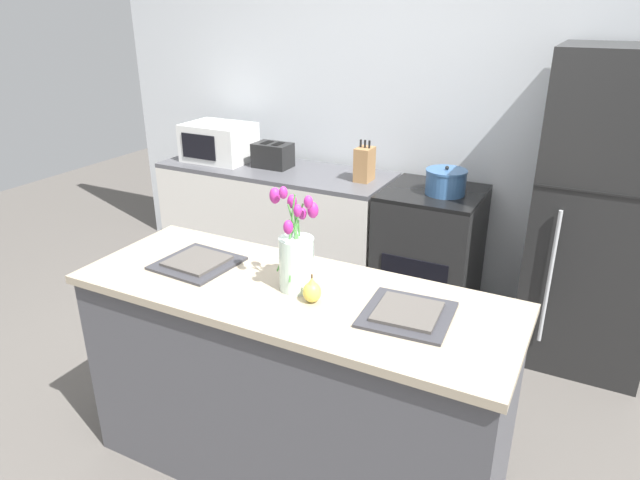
{
  "coord_description": "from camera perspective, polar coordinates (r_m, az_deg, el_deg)",
  "views": [
    {
      "loc": [
        1.03,
        -1.74,
        1.97
      ],
      "look_at": [
        0.0,
        0.25,
        1.04
      ],
      "focal_mm": 32.0,
      "sensor_mm": 36.0,
      "label": 1
    }
  ],
  "objects": [
    {
      "name": "ground_plane",
      "position": [
        2.82,
        -2.51,
        -21.72
      ],
      "size": [
        10.0,
        10.0,
        0.0
      ],
      "primitive_type": "plane",
      "color": "#59544F"
    },
    {
      "name": "back_wall",
      "position": [
        3.92,
        12.14,
        13.05
      ],
      "size": [
        5.2,
        0.08,
        2.7
      ],
      "color": "silver",
      "rests_on": "ground_plane"
    },
    {
      "name": "kitchen_island",
      "position": [
        2.52,
        -2.69,
        -14.21
      ],
      "size": [
        1.8,
        0.66,
        0.92
      ],
      "color": "#4C4C51",
      "rests_on": "ground_plane"
    },
    {
      "name": "back_counter",
      "position": [
        4.22,
        -4.37,
        1.38
      ],
      "size": [
        1.68,
        0.6,
        0.89
      ],
      "color": "silver",
      "rests_on": "ground_plane"
    },
    {
      "name": "stove_range",
      "position": [
        3.78,
        10.8,
        -1.58
      ],
      "size": [
        0.6,
        0.61,
        0.89
      ],
      "color": "black",
      "rests_on": "ground_plane"
    },
    {
      "name": "refrigerator",
      "position": [
        3.51,
        26.3,
        2.27
      ],
      "size": [
        0.68,
        0.67,
        1.78
      ],
      "color": "black",
      "rests_on": "ground_plane"
    },
    {
      "name": "flower_vase",
      "position": [
        2.22,
        -2.38,
        -1.64
      ],
      "size": [
        0.17,
        0.18,
        0.43
      ],
      "color": "silver",
      "rests_on": "kitchen_island"
    },
    {
      "name": "pear_figurine",
      "position": [
        2.16,
        -0.81,
        -5.12
      ],
      "size": [
        0.07,
        0.07,
        0.12
      ],
      "color": "#E5CC4C",
      "rests_on": "kitchen_island"
    },
    {
      "name": "plate_setting_left",
      "position": [
        2.53,
        -12.18,
        -2.2
      ],
      "size": [
        0.33,
        0.33,
        0.02
      ],
      "color": "#333338",
      "rests_on": "kitchen_island"
    },
    {
      "name": "plate_setting_right",
      "position": [
        2.11,
        8.73,
        -7.27
      ],
      "size": [
        0.33,
        0.33,
        0.02
      ],
      "color": "#333338",
      "rests_on": "kitchen_island"
    },
    {
      "name": "toaster",
      "position": [
        4.09,
        -4.74,
        8.46
      ],
      "size": [
        0.28,
        0.18,
        0.17
      ],
      "color": "black",
      "rests_on": "back_counter"
    },
    {
      "name": "cooking_pot",
      "position": [
        3.56,
        12.47,
        5.71
      ],
      "size": [
        0.25,
        0.25,
        0.18
      ],
      "color": "#386093",
      "rests_on": "stove_range"
    },
    {
      "name": "microwave",
      "position": [
        4.31,
        -10.08,
        9.61
      ],
      "size": [
        0.48,
        0.37,
        0.27
      ],
      "color": "white",
      "rests_on": "back_counter"
    },
    {
      "name": "knife_block",
      "position": [
        3.75,
        4.47,
        7.57
      ],
      "size": [
        0.1,
        0.14,
        0.27
      ],
      "color": "#A37547",
      "rests_on": "back_counter"
    }
  ]
}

